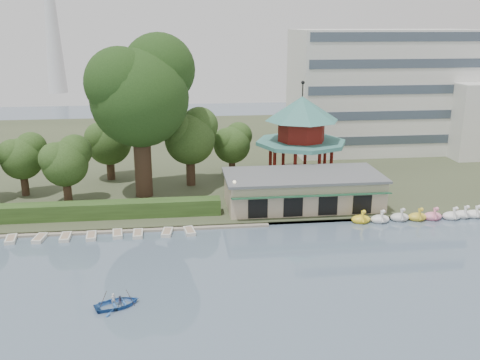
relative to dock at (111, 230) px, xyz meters
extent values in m
plane|color=slate|center=(12.00, -17.20, -0.12)|extent=(220.00, 220.00, 0.00)
cube|color=#424930|center=(12.00, 34.80, 0.08)|extent=(220.00, 70.00, 0.40)
cube|color=gray|center=(12.00, 0.10, 0.03)|extent=(220.00, 0.60, 0.30)
cube|color=gray|center=(0.00, 0.00, 0.00)|extent=(34.00, 1.60, 0.24)
cube|color=tan|center=(22.00, 4.80, 2.08)|extent=(18.00, 8.00, 3.60)
cube|color=#595B5E|center=(22.00, 4.80, 4.03)|extent=(18.60, 8.60, 0.30)
cube|color=#194C2D|center=(22.00, 0.50, 2.88)|extent=(18.00, 1.59, 0.45)
cylinder|color=tan|center=(24.00, 14.80, 0.88)|extent=(10.40, 10.40, 1.20)
cylinder|color=#3B7B72|center=(24.00, 14.80, 5.73)|extent=(12.40, 12.40, 0.50)
cylinder|color=maroon|center=(24.00, 14.80, 7.38)|extent=(6.40, 6.40, 2.80)
cone|color=#3B7B72|center=(24.00, 14.80, 10.38)|extent=(10.00, 10.00, 3.20)
cylinder|color=black|center=(24.00, 14.80, 12.88)|extent=(0.16, 0.16, 1.80)
cube|color=silver|center=(42.00, 32.80, 10.28)|extent=(30.00, 14.00, 20.00)
cube|color=#304D1D|center=(-3.00, 3.30, 1.18)|extent=(30.00, 2.00, 1.80)
cylinder|color=black|center=(13.50, 1.80, 2.28)|extent=(0.12, 0.12, 4.00)
sphere|color=beige|center=(13.50, 1.80, 4.38)|extent=(0.36, 0.36, 0.36)
cylinder|color=#3A281C|center=(3.00, 10.80, 5.27)|extent=(2.14, 2.14, 9.97)
sphere|color=#203C14|center=(3.00, 10.80, 12.64)|extent=(11.91, 11.91, 11.91)
sphere|color=#203C14|center=(5.38, 12.59, 15.84)|extent=(8.93, 8.93, 8.93)
sphere|color=#203C14|center=(0.92, 9.61, 14.64)|extent=(8.34, 8.34, 8.34)
cylinder|color=#3A281C|center=(-6.00, 8.80, 2.28)|extent=(0.98, 0.98, 4.01)
sphere|color=#304D1D|center=(-6.00, 8.80, 5.25)|extent=(5.46, 5.46, 5.46)
sphere|color=#304D1D|center=(-4.91, 9.62, 6.53)|extent=(4.09, 4.09, 4.09)
sphere|color=#304D1D|center=(-6.96, 8.25, 6.05)|extent=(3.82, 3.82, 3.82)
cylinder|color=#3A281C|center=(-12.00, 12.80, 2.20)|extent=(0.94, 0.94, 3.84)
sphere|color=#304D1D|center=(-12.00, 12.80, 5.04)|extent=(5.21, 5.21, 5.21)
sphere|color=#304D1D|center=(-10.96, 13.58, 6.27)|extent=(3.91, 3.91, 3.91)
sphere|color=#304D1D|center=(-12.91, 12.28, 5.81)|extent=(3.65, 3.65, 3.65)
cylinder|color=#3A281C|center=(9.00, 14.80, 2.81)|extent=(1.20, 1.20, 5.06)
sphere|color=#304D1D|center=(9.00, 14.80, 6.55)|extent=(6.67, 6.67, 6.67)
sphere|color=#304D1D|center=(10.33, 15.80, 8.17)|extent=(5.00, 5.00, 5.00)
sphere|color=#304D1D|center=(7.83, 14.13, 7.57)|extent=(4.67, 4.67, 4.67)
cylinder|color=#3A281C|center=(15.00, 18.80, 2.08)|extent=(0.94, 0.94, 3.59)
sphere|color=#304D1D|center=(15.00, 18.80, 4.74)|extent=(5.20, 5.20, 5.20)
sphere|color=#304D1D|center=(16.04, 19.58, 5.89)|extent=(3.90, 3.90, 3.90)
sphere|color=#304D1D|center=(14.09, 18.28, 5.46)|extent=(3.64, 3.64, 3.64)
cylinder|color=#3A281C|center=(-2.00, 18.80, 2.39)|extent=(1.09, 1.09, 4.21)
sphere|color=#304D1D|center=(-2.00, 18.80, 5.50)|extent=(6.08, 6.08, 6.08)
sphere|color=#304D1D|center=(-0.78, 19.71, 6.85)|extent=(4.56, 4.56, 4.56)
sphere|color=#304D1D|center=(-3.06, 18.19, 6.34)|extent=(4.26, 4.26, 4.26)
ellipsoid|color=yellow|center=(27.44, -0.60, 0.23)|extent=(2.16, 1.44, 0.99)
cylinder|color=yellow|center=(27.44, -1.15, 0.78)|extent=(0.26, 0.79, 1.29)
sphere|color=yellow|center=(27.44, -1.45, 1.43)|extent=(0.44, 0.44, 0.44)
ellipsoid|color=white|center=(29.59, -0.78, 0.23)|extent=(2.16, 1.44, 0.99)
cylinder|color=white|center=(29.59, -1.33, 0.78)|extent=(0.26, 0.79, 1.29)
sphere|color=white|center=(29.59, -1.63, 1.43)|extent=(0.44, 0.44, 0.44)
ellipsoid|color=silver|center=(32.00, -0.52, 0.23)|extent=(2.16, 1.44, 0.99)
cylinder|color=silver|center=(32.00, -1.07, 0.78)|extent=(0.26, 0.79, 1.29)
sphere|color=silver|center=(32.00, -1.37, 1.43)|extent=(0.44, 0.44, 0.44)
ellipsoid|color=gold|center=(34.04, -0.63, 0.23)|extent=(2.16, 1.44, 0.99)
cylinder|color=gold|center=(34.04, -1.18, 0.78)|extent=(0.26, 0.79, 1.29)
sphere|color=gold|center=(34.04, -1.48, 1.43)|extent=(0.44, 0.44, 0.44)
ellipsoid|color=pink|center=(35.84, -0.63, 0.23)|extent=(2.16, 1.44, 0.99)
cylinder|color=pink|center=(35.84, -1.18, 0.78)|extent=(0.26, 0.79, 1.29)
sphere|color=pink|center=(35.84, -1.48, 1.43)|extent=(0.44, 0.44, 0.44)
ellipsoid|color=white|center=(38.06, -0.77, 0.23)|extent=(2.16, 1.44, 0.99)
cylinder|color=white|center=(38.06, -1.32, 0.78)|extent=(0.26, 0.79, 1.29)
sphere|color=white|center=(38.06, -1.62, 1.43)|extent=(0.44, 0.44, 0.44)
ellipsoid|color=silver|center=(39.56, -0.48, 0.23)|extent=(2.16, 1.44, 0.99)
cylinder|color=silver|center=(39.56, -1.03, 0.78)|extent=(0.26, 0.79, 1.29)
sphere|color=silver|center=(39.56, -1.33, 1.43)|extent=(0.44, 0.44, 0.44)
ellipsoid|color=white|center=(40.93, -0.52, 0.23)|extent=(2.16, 1.44, 0.99)
cylinder|color=white|center=(40.93, -1.07, 0.78)|extent=(0.26, 0.79, 1.29)
sphere|color=white|center=(40.93, -1.37, 1.43)|extent=(0.44, 0.44, 0.44)
cube|color=beige|center=(-9.90, -1.49, 0.06)|extent=(1.29, 2.41, 0.36)
cube|color=beige|center=(-7.03, -1.55, 0.06)|extent=(1.26, 2.40, 0.36)
cube|color=beige|center=(-4.46, -1.55, 0.06)|extent=(1.06, 2.33, 0.36)
cube|color=beige|center=(-1.85, -1.57, 0.06)|extent=(1.21, 2.38, 0.36)
cube|color=beige|center=(0.80, -1.28, 0.06)|extent=(1.25, 2.40, 0.36)
cube|color=beige|center=(2.93, -1.54, 0.06)|extent=(1.05, 2.32, 0.36)
cube|color=beige|center=(5.97, -1.47, 0.06)|extent=(1.28, 2.41, 0.36)
cube|color=beige|center=(8.33, -1.41, 0.06)|extent=(1.33, 2.42, 0.36)
imported|color=#3165AF|center=(2.24, -16.23, 0.39)|extent=(5.85, 5.03, 1.02)
imported|color=white|center=(1.94, -16.03, 0.46)|extent=(0.41, 0.34, 0.97)
imported|color=#3A3A53|center=(2.54, -16.43, 0.45)|extent=(0.55, 0.49, 0.94)
cylinder|color=#3A281C|center=(1.04, -16.23, 0.23)|extent=(0.94, 0.29, 2.01)
cylinder|color=#3A281C|center=(3.44, -16.23, 0.23)|extent=(0.94, 0.29, 2.01)
camera|label=1|loc=(7.39, -54.59, 21.34)|focal=40.00mm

